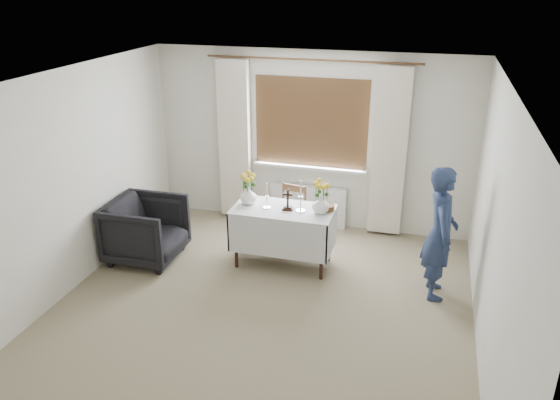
# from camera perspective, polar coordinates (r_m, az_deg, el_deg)

# --- Properties ---
(ground) EXTENTS (5.00, 5.00, 0.00)m
(ground) POSITION_cam_1_polar(r_m,az_deg,el_deg) (6.02, -2.40, -12.01)
(ground) COLOR gray
(ground) RESTS_ON ground
(altar_table) EXTENTS (1.24, 0.64, 0.76)m
(altar_table) POSITION_cam_1_polar(r_m,az_deg,el_deg) (6.82, 0.33, -3.86)
(altar_table) COLOR silver
(altar_table) RESTS_ON ground
(wooden_chair) EXTENTS (0.45, 0.45, 0.83)m
(wooden_chair) POSITION_cam_1_polar(r_m,az_deg,el_deg) (7.28, 0.92, -1.80)
(wooden_chair) COLOR #523D1C
(wooden_chair) RESTS_ON ground
(armchair) EXTENTS (0.90, 0.87, 0.81)m
(armchair) POSITION_cam_1_polar(r_m,az_deg,el_deg) (7.15, -13.82, -3.06)
(armchair) COLOR black
(armchair) RESTS_ON ground
(person) EXTENTS (0.44, 0.61, 1.54)m
(person) POSITION_cam_1_polar(r_m,az_deg,el_deg) (6.28, 16.39, -3.34)
(person) COLOR navy
(person) RESTS_ON ground
(radiator) EXTENTS (1.10, 0.10, 0.60)m
(radiator) POSITION_cam_1_polar(r_m,az_deg,el_deg) (7.93, 2.97, -0.59)
(radiator) COLOR silver
(radiator) RESTS_ON ground
(wooden_cross) EXTENTS (0.13, 0.10, 0.27)m
(wooden_cross) POSITION_cam_1_polar(r_m,az_deg,el_deg) (6.58, 0.82, 0.04)
(wooden_cross) COLOR black
(wooden_cross) RESTS_ON altar_table
(candlestick_left) EXTENTS (0.10, 0.10, 0.32)m
(candlestick_left) POSITION_cam_1_polar(r_m,az_deg,el_deg) (6.62, -1.38, 0.45)
(candlestick_left) COLOR silver
(candlestick_left) RESTS_ON altar_table
(candlestick_right) EXTENTS (0.12, 0.12, 0.40)m
(candlestick_right) POSITION_cam_1_polar(r_m,az_deg,el_deg) (6.52, 2.18, 0.42)
(candlestick_right) COLOR silver
(candlestick_right) RESTS_ON altar_table
(flower_vase_left) EXTENTS (0.28, 0.28, 0.22)m
(flower_vase_left) POSITION_cam_1_polar(r_m,az_deg,el_deg) (6.78, -3.33, 0.48)
(flower_vase_left) COLOR white
(flower_vase_left) RESTS_ON altar_table
(flower_vase_right) EXTENTS (0.22, 0.22, 0.22)m
(flower_vase_right) POSITION_cam_1_polar(r_m,az_deg,el_deg) (6.52, 4.26, -0.49)
(flower_vase_right) COLOR white
(flower_vase_right) RESTS_ON altar_table
(wicker_basket) EXTENTS (0.22, 0.22, 0.07)m
(wicker_basket) POSITION_cam_1_polar(r_m,az_deg,el_deg) (6.64, 4.93, -0.77)
(wicker_basket) COLOR brown
(wicker_basket) RESTS_ON altar_table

